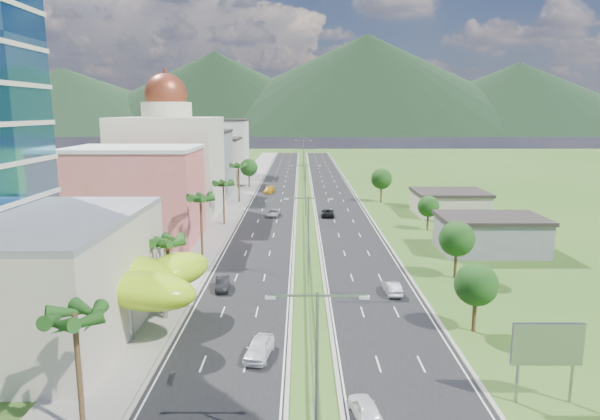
{
  "coord_description": "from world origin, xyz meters",
  "views": [
    {
      "loc": [
        -0.97,
        -54.4,
        21.31
      ],
      "look_at": [
        -1.06,
        22.42,
        7.0
      ],
      "focal_mm": 32.0,
      "sensor_mm": 36.0,
      "label": 1
    }
  ],
  "objects": [
    {
      "name": "shed_far",
      "position": [
        30.0,
        55.0,
        2.2
      ],
      "size": [
        14.0,
        12.0,
        4.4
      ],
      "primitive_type": "cube",
      "color": "#BDAE9C",
      "rests_on": "ground"
    },
    {
      "name": "median_guardrail",
      "position": [
        0.0,
        71.99,
        0.62
      ],
      "size": [
        0.1,
        216.06,
        0.76
      ],
      "color": "gray",
      "rests_on": "ground"
    },
    {
      "name": "car_dark_far_right",
      "position": [
        4.54,
        52.72,
        0.8
      ],
      "size": [
        2.77,
        5.58,
        1.52
      ],
      "primitive_type": "imported",
      "rotation": [
        0.0,
        0.0,
        3.1
      ],
      "color": "black",
      "rests_on": "road_right"
    },
    {
      "name": "palm_tree_c",
      "position": [
        -15.5,
        22.0,
        8.5
      ],
      "size": [
        3.6,
        3.6,
        9.6
      ],
      "color": "#47301C",
      "rests_on": "ground"
    },
    {
      "name": "car_dark_left",
      "position": [
        -10.4,
        7.33,
        0.78
      ],
      "size": [
        1.95,
        4.59,
        1.47
      ],
      "primitive_type": "imported",
      "rotation": [
        0.0,
        0.0,
        0.09
      ],
      "color": "black",
      "rests_on": "road_left"
    },
    {
      "name": "car_silver_mid_left",
      "position": [
        -6.49,
        52.72,
        0.74
      ],
      "size": [
        2.96,
        5.27,
        1.39
      ],
      "primitive_type": "imported",
      "rotation": [
        0.0,
        0.0,
        -0.13
      ],
      "color": "#AAACB2",
      "rests_on": "road_left"
    },
    {
      "name": "car_silver_right",
      "position": [
        9.81,
        5.7,
        0.78
      ],
      "size": [
        1.82,
        4.59,
        1.49
      ],
      "primitive_type": "imported",
      "rotation": [
        0.0,
        0.0,
        3.2
      ],
      "color": "#ADB1B5",
      "rests_on": "road_right"
    },
    {
      "name": "streetlight_median_b",
      "position": [
        0.0,
        10.0,
        6.75
      ],
      "size": [
        6.04,
        0.25,
        11.0
      ],
      "color": "gray",
      "rests_on": "ground"
    },
    {
      "name": "pink_shophouse",
      "position": [
        -28.0,
        32.0,
        7.5
      ],
      "size": [
        20.0,
        15.0,
        15.0
      ],
      "primitive_type": "cube",
      "color": "#D16255",
      "rests_on": "ground"
    },
    {
      "name": "palm_tree_d",
      "position": [
        -15.5,
        45.0,
        7.54
      ],
      "size": [
        3.6,
        3.6,
        8.6
      ],
      "color": "#47301C",
      "rests_on": "ground"
    },
    {
      "name": "billboard",
      "position": [
        17.0,
        -18.0,
        4.42
      ],
      "size": [
        5.2,
        0.35,
        6.2
      ],
      "color": "gray",
      "rests_on": "ground"
    },
    {
      "name": "leafy_tree_ra",
      "position": [
        16.0,
        -5.0,
        4.78
      ],
      "size": [
        4.2,
        4.2,
        6.9
      ],
      "color": "#47301C",
      "rests_on": "ground"
    },
    {
      "name": "road_left",
      "position": [
        -7.5,
        90.0,
        0.02
      ],
      "size": [
        11.0,
        260.0,
        0.04
      ],
      "primitive_type": "cube",
      "color": "black",
      "rests_on": "ground"
    },
    {
      "name": "lime_canopy",
      "position": [
        -20.0,
        -4.0,
        4.99
      ],
      "size": [
        18.0,
        15.0,
        7.4
      ],
      "color": "#A5DE15",
      "rests_on": "ground"
    },
    {
      "name": "palm_tree_b",
      "position": [
        -15.5,
        2.0,
        7.06
      ],
      "size": [
        3.6,
        3.6,
        8.1
      ],
      "color": "#47301C",
      "rests_on": "ground"
    },
    {
      "name": "motorcycle",
      "position": [
        -11.15,
        -15.05,
        0.59
      ],
      "size": [
        0.68,
        1.77,
        1.11
      ],
      "primitive_type": "imported",
      "rotation": [
        0.0,
        0.0,
        0.09
      ],
      "color": "black",
      "rests_on": "road_left"
    },
    {
      "name": "domed_building",
      "position": [
        -28.0,
        55.0,
        11.35
      ],
      "size": [
        20.0,
        20.0,
        28.7
      ],
      "color": "beige",
      "rests_on": "ground"
    },
    {
      "name": "car_yellow_far_left",
      "position": [
        -9.19,
        84.56,
        0.83
      ],
      "size": [
        3.04,
        5.72,
        1.58
      ],
      "primitive_type": "imported",
      "rotation": [
        0.0,
        0.0,
        -0.16
      ],
      "color": "gold",
      "rests_on": "road_left"
    },
    {
      "name": "ground",
      "position": [
        0.0,
        0.0,
        0.0
      ],
      "size": [
        500.0,
        500.0,
        0.0
      ],
      "primitive_type": "plane",
      "color": "#2D5119",
      "rests_on": "ground"
    },
    {
      "name": "streetlight_median_d",
      "position": [
        0.0,
        95.0,
        6.75
      ],
      "size": [
        6.04,
        0.25,
        11.0
      ],
      "color": "gray",
      "rests_on": "ground"
    },
    {
      "name": "midrise_beige",
      "position": [
        -27.0,
        102.0,
        6.5
      ],
      "size": [
        16.0,
        15.0,
        13.0
      ],
      "primitive_type": "cube",
      "color": "#BDAE9C",
      "rests_on": "ground"
    },
    {
      "name": "car_white_near_left",
      "position": [
        -4.6,
        -10.69,
        0.88
      ],
      "size": [
        2.79,
        5.2,
        1.68
      ],
      "primitive_type": "imported",
      "rotation": [
        0.0,
        0.0,
        -0.17
      ],
      "color": "white",
      "rests_on": "road_left"
    },
    {
      "name": "streetlight_median_e",
      "position": [
        0.0,
        140.0,
        6.75
      ],
      "size": [
        6.04,
        0.25,
        11.0
      ],
      "color": "gray",
      "rests_on": "ground"
    },
    {
      "name": "leafy_tree_rc",
      "position": [
        22.0,
        40.0,
        4.37
      ],
      "size": [
        3.85,
        3.85,
        6.33
      ],
      "color": "#47301C",
      "rests_on": "ground"
    },
    {
      "name": "streetlight_median_a",
      "position": [
        0.0,
        -25.0,
        6.75
      ],
      "size": [
        6.04,
        0.25,
        11.0
      ],
      "color": "gray",
      "rests_on": "ground"
    },
    {
      "name": "mountain_ridge",
      "position": [
        60.0,
        450.0,
        0.0
      ],
      "size": [
        860.0,
        140.0,
        90.0
      ],
      "primitive_type": null,
      "color": "black",
      "rests_on": "ground"
    },
    {
      "name": "leafy_tree_lfar",
      "position": [
        -15.5,
        95.0,
        5.58
      ],
      "size": [
        4.9,
        4.9,
        8.05
      ],
      "color": "#47301C",
      "rests_on": "ground"
    },
    {
      "name": "palm_tree_a",
      "position": [
        -15.5,
        -22.0,
        8.02
      ],
      "size": [
        3.6,
        3.6,
        9.1
      ],
      "color": "#47301C",
      "rests_on": "ground"
    },
    {
      "name": "leafy_tree_rd",
      "position": [
        18.0,
        70.0,
        5.58
      ],
      "size": [
        4.9,
        4.9,
        8.05
      ],
      "color": "#47301C",
      "rests_on": "ground"
    },
    {
      "name": "streetlight_median_c",
      "position": [
        0.0,
        50.0,
        6.75
      ],
      "size": [
        6.04,
        0.25,
        11.0
      ],
      "color": "gray",
      "rests_on": "ground"
    },
    {
      "name": "road_right",
      "position": [
        7.5,
        90.0,
        0.02
      ],
      "size": [
        11.0,
        260.0,
        0.04
      ],
      "primitive_type": "cube",
      "color": "black",
      "rests_on": "ground"
    },
    {
      "name": "palm_tree_e",
      "position": [
        -15.5,
        70.0,
        8.31
      ],
      "size": [
        3.6,
        3.6,
        9.4
      ],
      "color": "#47301C",
      "rests_on": "ground"
    },
    {
      "name": "midrise_grey",
      "position": [
        -27.0,
        80.0,
        8.0
      ],
      "size": [
        16.0,
        15.0,
        16.0
      ],
      "primitive_type": "cube",
      "color": "slate",
      "rests_on": "ground"
    },
    {
      "name": "leafy_tree_rb",
      "position": [
        19.0,
        12.0,
        5.18
      ],
      "size": [
        4.55,
        4.55,
        7.47
      ],
      "color": "#47301C",
      "rests_on": "ground"
    },
    {
      "name": "sidewalk_left",
      "position": [
        -17.0,
        90.0,
        0.06
      ],
      "size": [
        7.0,
        260.0,
        0.12
      ],
      "primitive_type": "cube",
      "color": "gray",
      "rests_on": "ground"
    },
    {
      "name": "shed_near",
      "position": [
        28.0,
        25.0,
        2.5
      ],
      "size": [
        15.0,
        10.0,
        5.0
      ],
      "primitive_type": "cube",
      "color": "slate",
      "rests_on": "ground"
    },
    {
      "name": "midrise_white",
      "position": [
        -27.0,
        125.0,
        9.0
      ],
      "size": [
        16.0,
        15.0,
        18.0
      ],
      "primitive_type": "cube",
      "color": "silver",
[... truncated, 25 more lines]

